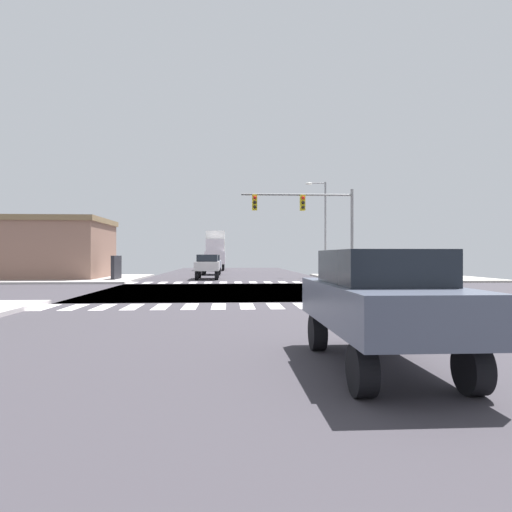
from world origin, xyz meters
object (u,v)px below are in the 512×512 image
bank_building (5,249)px  box_truck_nearside_1 (216,250)px  traffic_signal_mast (308,213)px  sedan_crossing_2 (208,265)px  sedan_queued_3 (380,298)px  sedan_farside_1 (212,263)px  street_lamp (322,220)px

bank_building → box_truck_nearside_1: box_truck_nearside_1 is taller
traffic_signal_mast → sedan_crossing_2: 9.22m
bank_building → sedan_queued_3: size_ratio=3.87×
traffic_signal_mast → sedan_queued_3: size_ratio=1.76×
traffic_signal_mast → sedan_farside_1: (-6.93, 13.31, -3.55)m
sedan_farside_1 → sedan_crossing_2: same height
box_truck_nearside_1 → traffic_signal_mast: bearing=104.4°
traffic_signal_mast → sedan_farside_1: bearing=117.5°
sedan_farside_1 → sedan_crossing_2: bearing=90.0°
traffic_signal_mast → sedan_crossing_2: bearing=144.5°
traffic_signal_mast → box_truck_nearside_1: size_ratio=1.05×
box_truck_nearside_1 → sedan_farside_1: bearing=90.0°
box_truck_nearside_1 → sedan_farside_1: (0.00, -13.67, -1.45)m
sedan_crossing_2 → bank_building: bearing=-1.9°
traffic_signal_mast → sedan_farside_1: size_ratio=1.76×
traffic_signal_mast → sedan_queued_3: 23.80m
street_lamp → sedan_queued_3: (-5.46, -30.97, -3.65)m
bank_building → sedan_queued_3: bank_building is taller
traffic_signal_mast → sedan_crossing_2: (-6.93, 4.93, -3.55)m
traffic_signal_mast → street_lamp: street_lamp is taller
bank_building → sedan_queued_3: bearing=-56.2°
sedan_farside_1 → street_lamp: bearing=149.0°
sedan_farside_1 → sedan_crossing_2: 8.37m
street_lamp → box_truck_nearside_1: 21.66m
sedan_farside_1 → box_truck_nearside_1: bearing=-90.0°
box_truck_nearside_1 → sedan_crossing_2: 22.09m
traffic_signal_mast → box_truck_nearside_1: traffic_signal_mast is taller
street_lamp → sedan_farside_1: bearing=149.0°
box_truck_nearside_1 → sedan_farside_1: 13.75m
bank_building → sedan_farside_1: bearing=27.2°
traffic_signal_mast → sedan_crossing_2: size_ratio=1.76×
bank_building → box_truck_nearside_1: bearing=54.6°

